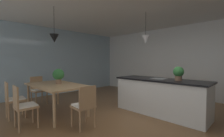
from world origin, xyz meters
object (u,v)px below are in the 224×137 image
(chair_kitchen_end, at_px, (84,105))
(potted_plant_on_island, at_px, (178,73))
(chair_window_end, at_px, (38,89))
(dining_table, at_px, (56,87))
(chair_near_left, at_px, (13,98))
(kitchen_island, at_px, (160,96))
(potted_plant_on_table, at_px, (58,75))
(chair_near_right, at_px, (23,105))

(chair_kitchen_end, distance_m, potted_plant_on_island, 2.28)
(chair_window_end, bearing_deg, dining_table, 0.17)
(chair_near_left, distance_m, kitchen_island, 3.61)
(dining_table, bearing_deg, chair_near_left, -114.54)
(chair_kitchen_end, bearing_deg, kitchen_island, 70.22)
(chair_near_left, xyz_separation_m, potted_plant_on_island, (2.79, 2.76, 0.61))
(kitchen_island, xyz_separation_m, potted_plant_on_table, (-1.98, -1.79, 0.53))
(chair_kitchen_end, relative_size, chair_near_left, 1.00)
(potted_plant_on_island, xyz_separation_m, potted_plant_on_table, (-2.44, -1.79, -0.10))
(chair_kitchen_end, xyz_separation_m, kitchen_island, (0.68, 1.88, -0.01))
(chair_window_end, height_order, chair_near_right, same)
(chair_kitchen_end, xyz_separation_m, chair_near_left, (-1.65, -0.87, 0.00))
(dining_table, height_order, chair_kitchen_end, chair_kitchen_end)
(chair_kitchen_end, bearing_deg, chair_window_end, -179.99)
(dining_table, distance_m, potted_plant_on_island, 3.06)
(dining_table, relative_size, kitchen_island, 0.76)
(chair_window_end, distance_m, chair_near_right, 1.86)
(potted_plant_on_island, bearing_deg, chair_window_end, -152.63)
(dining_table, relative_size, potted_plant_on_table, 4.42)
(chair_near_right, bearing_deg, chair_kitchen_end, 45.57)
(chair_kitchen_end, height_order, potted_plant_on_table, potted_plant_on_table)
(chair_near_right, relative_size, kitchen_island, 0.37)
(chair_window_end, xyz_separation_m, chair_near_right, (1.65, -0.87, 0.00))
(chair_window_end, relative_size, potted_plant_on_table, 2.18)
(dining_table, height_order, chair_window_end, chair_window_end)
(kitchen_island, bearing_deg, potted_plant_on_table, -137.90)
(chair_window_end, height_order, chair_kitchen_end, same)
(chair_near_left, distance_m, potted_plant_on_table, 1.15)
(chair_kitchen_end, height_order, chair_near_left, same)
(chair_near_left, xyz_separation_m, potted_plant_on_table, (0.35, 0.97, 0.52))
(kitchen_island, distance_m, potted_plant_on_island, 0.77)
(chair_near_right, height_order, potted_plant_on_island, potted_plant_on_island)
(kitchen_island, bearing_deg, chair_window_end, -149.38)
(dining_table, distance_m, potted_plant_on_table, 0.32)
(dining_table, relative_size, chair_kitchen_end, 2.03)
(dining_table, xyz_separation_m, chair_near_right, (0.40, -0.88, -0.22))
(chair_kitchen_end, bearing_deg, potted_plant_on_island, 58.95)
(chair_window_end, distance_m, potted_plant_on_table, 1.31)
(chair_window_end, relative_size, potted_plant_on_island, 2.62)
(potted_plant_on_island, bearing_deg, potted_plant_on_table, -143.71)
(chair_near_left, bearing_deg, dining_table, 65.46)
(potted_plant_on_table, bearing_deg, dining_table, -60.33)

